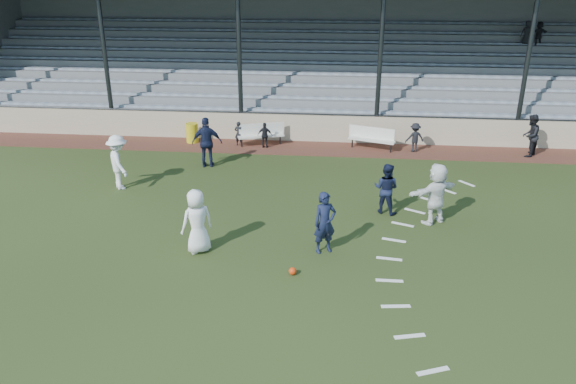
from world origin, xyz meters
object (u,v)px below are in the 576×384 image
object	(u,v)px
bench_left	(261,132)
official	(530,136)
bench_right	(372,136)
trash_bin	(192,133)
player_white_lead	(197,221)
football	(293,271)
player_navy_lead	(325,223)

from	to	relation	value
bench_left	official	world-z (taller)	official
bench_right	trash_bin	bearing A→B (deg)	-162.58
bench_left	player_white_lead	distance (m)	9.69
trash_bin	football	distance (m)	12.08
bench_left	player_navy_lead	world-z (taller)	player_navy_lead
bench_left	player_white_lead	bearing A→B (deg)	-111.33
bench_right	player_white_lead	world-z (taller)	player_white_lead
official	bench_left	bearing A→B (deg)	-59.38
football	player_white_lead	bearing A→B (deg)	159.67
bench_left	player_navy_lead	bearing A→B (deg)	-90.63
player_navy_lead	trash_bin	bearing A→B (deg)	96.88
trash_bin	official	size ratio (longest dim) A/B	0.49
player_white_lead	official	xyz separation A→B (m)	(11.57, 9.28, -0.03)
player_navy_lead	official	size ratio (longest dim) A/B	1.02
player_navy_lead	official	bearing A→B (deg)	21.59
player_navy_lead	bench_left	bearing A→B (deg)	81.89
football	player_navy_lead	size ratio (longest dim) A/B	0.11
bench_left	official	distance (m)	11.18
official	football	bearing A→B (deg)	-7.97
bench_left	trash_bin	world-z (taller)	bench_left
football	player_white_lead	xyz separation A→B (m)	(-2.74, 1.01, 0.82)
trash_bin	official	distance (m)	14.29
football	player_navy_lead	xyz separation A→B (m)	(0.77, 1.33, 0.79)
official	trash_bin	bearing A→B (deg)	-59.29
bench_left	football	size ratio (longest dim) A/B	9.97
trash_bin	football	xyz separation A→B (m)	(5.44, -10.78, -0.35)
trash_bin	football	bearing A→B (deg)	-63.21
bench_right	player_navy_lead	size ratio (longest dim) A/B	1.14
bench_left	trash_bin	xyz separation A→B (m)	(-3.11, 0.09, -0.14)
football	player_white_lead	size ratio (longest dim) A/B	0.11
bench_right	player_white_lead	xyz separation A→B (m)	(-5.16, -9.57, 0.34)
football	official	distance (m)	13.59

